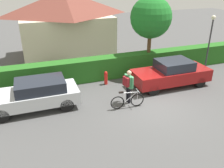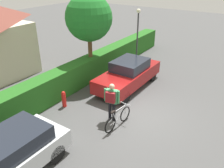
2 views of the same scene
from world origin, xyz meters
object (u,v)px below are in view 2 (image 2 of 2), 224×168
parked_car_far (128,74)px  bicycle (118,119)px  street_lamp (138,28)px  parked_car_near (4,158)px  fire_hydrant (64,99)px  person_rider (112,99)px  tree_kerbside (89,18)px

parked_car_far → bicycle: bearing=-156.5°
street_lamp → parked_car_near: bearing=-172.3°
bicycle → fire_hydrant: 2.96m
person_rider → street_lamp: (6.96, 2.54, 1.33)m
parked_car_far → parked_car_near: bearing=-180.0°
bicycle → tree_kerbside: tree_kerbside is taller
parked_car_near → parked_car_far: size_ratio=0.94×
parked_car_far → tree_kerbside: tree_kerbside is taller
bicycle → person_rider: person_rider is taller
person_rider → parked_car_far: bearing=17.7°
parked_car_near → fire_hydrant: size_ratio=5.19×
parked_car_near → street_lamp: 11.54m
street_lamp → tree_kerbside: size_ratio=0.75×
parked_car_near → tree_kerbside: tree_kerbside is taller
street_lamp → fire_hydrant: street_lamp is taller
parked_car_near → parked_car_far: (7.54, 0.00, 0.01)m
bicycle → street_lamp: (7.18, 3.01, 2.01)m
parked_car_near → parked_car_far: bearing=0.0°
person_rider → fire_hydrant: size_ratio=2.14×
parked_car_near → street_lamp: (11.33, 1.54, 1.62)m
bicycle → tree_kerbside: (3.18, 3.91, 3.16)m
street_lamp → fire_hydrant: bearing=-179.6°
parked_car_far → fire_hydrant: parked_car_far is taller
person_rider → tree_kerbside: (2.95, 3.44, 2.48)m
parked_car_near → person_rider: 4.50m
parked_car_near → fire_hydrant: bearing=20.2°
tree_kerbside → person_rider: bearing=-130.6°
bicycle → tree_kerbside: size_ratio=0.35×
parked_car_far → person_rider: bearing=-162.3°
parked_car_far → tree_kerbside: bearing=95.1°
bicycle → person_rider: bearing=64.0°
street_lamp → bicycle: bearing=-157.3°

